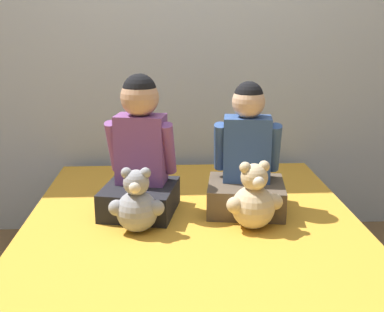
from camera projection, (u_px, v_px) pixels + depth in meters
name	position (u px, v px, depth m)	size (l,w,h in m)	color
wall_behind_bed	(184.00, 27.00, 2.82)	(8.00, 0.06, 2.50)	silver
bed	(195.00, 284.00, 2.04)	(1.49, 2.05, 0.44)	brown
child_on_left	(140.00, 156.00, 2.18)	(0.38, 0.39, 0.63)	black
child_on_right	(247.00, 162.00, 2.21)	(0.39, 0.35, 0.59)	brown
teddy_bear_held_by_left_child	(137.00, 205.00, 2.00)	(0.23, 0.18, 0.28)	#939399
teddy_bear_held_by_right_child	(254.00, 200.00, 2.03)	(0.24, 0.19, 0.29)	#D1B78E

